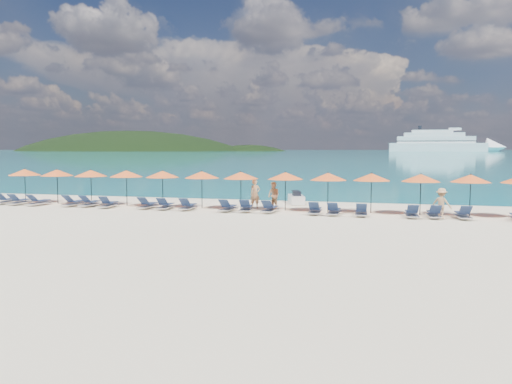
# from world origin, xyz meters

# --- Properties ---
(ground) EXTENTS (1400.00, 1400.00, 0.00)m
(ground) POSITION_xyz_m (0.00, 0.00, 0.00)
(ground) COLOR beige
(sea) EXTENTS (1600.00, 1300.00, 0.01)m
(sea) POSITION_xyz_m (0.00, 660.00, 0.01)
(sea) COLOR #1FA9B2
(sea) RESTS_ON ground
(headland_main) EXTENTS (374.00, 242.00, 126.50)m
(headland_main) POSITION_xyz_m (-300.00, 540.00, -38.00)
(headland_main) COLOR black
(headland_main) RESTS_ON ground
(headland_small) EXTENTS (162.00, 126.00, 85.50)m
(headland_small) POSITION_xyz_m (-150.00, 560.00, -35.00)
(headland_small) COLOR black
(headland_small) RESTS_ON ground
(cruise_ship) EXTENTS (119.22, 21.39, 33.09)m
(cruise_ship) POSITION_xyz_m (74.35, 546.37, 8.61)
(cruise_ship) COLOR white
(cruise_ship) RESTS_ON ground
(jetski) EXTENTS (1.48, 2.46, 0.82)m
(jetski) POSITION_xyz_m (1.35, 8.41, 0.34)
(jetski) COLOR white
(jetski) RESTS_ON ground
(beachgoer_a) EXTENTS (0.76, 0.70, 1.74)m
(beachgoer_a) POSITION_xyz_m (-0.64, 5.32, 0.87)
(beachgoer_a) COLOR tan
(beachgoer_a) RESTS_ON ground
(beachgoer_b) EXTENTS (0.91, 0.83, 1.63)m
(beachgoer_b) POSITION_xyz_m (0.52, 5.23, 0.81)
(beachgoer_b) COLOR tan
(beachgoer_b) RESTS_ON ground
(beachgoer_c) EXTENTS (1.12, 0.82, 1.57)m
(beachgoer_c) POSITION_xyz_m (9.75, 3.48, 0.79)
(beachgoer_c) COLOR tan
(beachgoer_c) RESTS_ON ground
(umbrella_0) EXTENTS (2.10, 2.10, 2.28)m
(umbrella_0) POSITION_xyz_m (-16.38, 4.80, 2.02)
(umbrella_0) COLOR black
(umbrella_0) RESTS_ON ground
(umbrella_1) EXTENTS (2.10, 2.10, 2.28)m
(umbrella_1) POSITION_xyz_m (-13.87, 4.75, 2.02)
(umbrella_1) COLOR black
(umbrella_1) RESTS_ON ground
(umbrella_2) EXTENTS (2.10, 2.10, 2.28)m
(umbrella_2) POSITION_xyz_m (-11.36, 4.72, 2.02)
(umbrella_2) COLOR black
(umbrella_2) RESTS_ON ground
(umbrella_3) EXTENTS (2.10, 2.10, 2.28)m
(umbrella_3) POSITION_xyz_m (-8.85, 4.73, 2.02)
(umbrella_3) COLOR black
(umbrella_3) RESTS_ON ground
(umbrella_4) EXTENTS (2.10, 2.10, 2.28)m
(umbrella_4) POSITION_xyz_m (-6.39, 4.75, 2.02)
(umbrella_4) COLOR black
(umbrella_4) RESTS_ON ground
(umbrella_5) EXTENTS (2.10, 2.10, 2.28)m
(umbrella_5) POSITION_xyz_m (-3.80, 4.69, 2.02)
(umbrella_5) COLOR black
(umbrella_5) RESTS_ON ground
(umbrella_6) EXTENTS (2.10, 2.10, 2.28)m
(umbrella_6) POSITION_xyz_m (-1.33, 4.62, 2.02)
(umbrella_6) COLOR black
(umbrella_6) RESTS_ON ground
(umbrella_7) EXTENTS (2.10, 2.10, 2.28)m
(umbrella_7) POSITION_xyz_m (1.31, 4.78, 2.02)
(umbrella_7) COLOR black
(umbrella_7) RESTS_ON ground
(umbrella_8) EXTENTS (2.10, 2.10, 2.28)m
(umbrella_8) POSITION_xyz_m (3.79, 4.64, 2.02)
(umbrella_8) COLOR black
(umbrella_8) RESTS_ON ground
(umbrella_9) EXTENTS (2.10, 2.10, 2.28)m
(umbrella_9) POSITION_xyz_m (6.18, 4.79, 2.02)
(umbrella_9) COLOR black
(umbrella_9) RESTS_ON ground
(umbrella_10) EXTENTS (2.10, 2.10, 2.28)m
(umbrella_10) POSITION_xyz_m (8.78, 4.58, 2.02)
(umbrella_10) COLOR black
(umbrella_10) RESTS_ON ground
(umbrella_11) EXTENTS (2.10, 2.10, 2.28)m
(umbrella_11) POSITION_xyz_m (11.31, 4.76, 2.02)
(umbrella_11) COLOR black
(umbrella_11) RESTS_ON ground
(lounger_0) EXTENTS (0.71, 1.73, 0.66)m
(lounger_0) POSITION_xyz_m (-16.93, 3.63, 0.24)
(lounger_0) COLOR silver
(lounger_0) RESTS_ON ground
(lounger_1) EXTENTS (0.70, 1.73, 0.66)m
(lounger_1) POSITION_xyz_m (-15.77, 3.43, 0.24)
(lounger_1) COLOR silver
(lounger_1) RESTS_ON ground
(lounger_2) EXTENTS (0.77, 1.75, 0.66)m
(lounger_2) POSITION_xyz_m (-14.34, 3.43, 0.24)
(lounger_2) COLOR silver
(lounger_2) RESTS_ON ground
(lounger_3) EXTENTS (0.79, 1.75, 0.66)m
(lounger_3) POSITION_xyz_m (-11.89, 3.60, 0.24)
(lounger_3) COLOR silver
(lounger_3) RESTS_ON ground
(lounger_4) EXTENTS (0.74, 1.74, 0.66)m
(lounger_4) POSITION_xyz_m (-10.76, 3.64, 0.24)
(lounger_4) COLOR silver
(lounger_4) RESTS_ON ground
(lounger_5) EXTENTS (0.77, 1.75, 0.66)m
(lounger_5) POSITION_xyz_m (-9.38, 3.43, 0.24)
(lounger_5) COLOR silver
(lounger_5) RESTS_ON ground
(lounger_6) EXTENTS (0.69, 1.72, 0.66)m
(lounger_6) POSITION_xyz_m (-6.84, 3.57, 0.24)
(lounger_6) COLOR silver
(lounger_6) RESTS_ON ground
(lounger_7) EXTENTS (0.73, 1.74, 0.66)m
(lounger_7) POSITION_xyz_m (-5.65, 3.47, 0.24)
(lounger_7) COLOR silver
(lounger_7) RESTS_ON ground
(lounger_8) EXTENTS (0.66, 1.71, 0.66)m
(lounger_8) POSITION_xyz_m (-4.25, 3.54, 0.24)
(lounger_8) COLOR silver
(lounger_8) RESTS_ON ground
(lounger_9) EXTENTS (0.73, 1.74, 0.66)m
(lounger_9) POSITION_xyz_m (-1.78, 3.47, 0.24)
(lounger_9) COLOR silver
(lounger_9) RESTS_ON ground
(lounger_10) EXTENTS (0.78, 1.75, 0.66)m
(lounger_10) POSITION_xyz_m (-0.73, 3.61, 0.24)
(lounger_10) COLOR silver
(lounger_10) RESTS_ON ground
(lounger_11) EXTENTS (0.74, 1.74, 0.66)m
(lounger_11) POSITION_xyz_m (0.66, 3.55, 0.24)
(lounger_11) COLOR silver
(lounger_11) RESTS_ON ground
(lounger_12) EXTENTS (0.65, 1.71, 0.66)m
(lounger_12) POSITION_xyz_m (3.22, 3.44, 0.24)
(lounger_12) COLOR silver
(lounger_12) RESTS_ON ground
(lounger_13) EXTENTS (0.69, 1.72, 0.66)m
(lounger_13) POSITION_xyz_m (4.26, 3.37, 0.24)
(lounger_13) COLOR silver
(lounger_13) RESTS_ON ground
(lounger_14) EXTENTS (0.70, 1.73, 0.66)m
(lounger_14) POSITION_xyz_m (5.71, 3.31, 0.24)
(lounger_14) COLOR silver
(lounger_14) RESTS_ON ground
(lounger_15) EXTENTS (0.69, 1.72, 0.66)m
(lounger_15) POSITION_xyz_m (8.29, 3.36, 0.24)
(lounger_15) COLOR silver
(lounger_15) RESTS_ON ground
(lounger_16) EXTENTS (0.70, 1.73, 0.66)m
(lounger_16) POSITION_xyz_m (9.38, 3.46, 0.24)
(lounger_16) COLOR silver
(lounger_16) RESTS_ON ground
(lounger_17) EXTENTS (0.74, 1.74, 0.66)m
(lounger_17) POSITION_xyz_m (10.80, 3.49, 0.24)
(lounger_17) COLOR silver
(lounger_17) RESTS_ON ground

